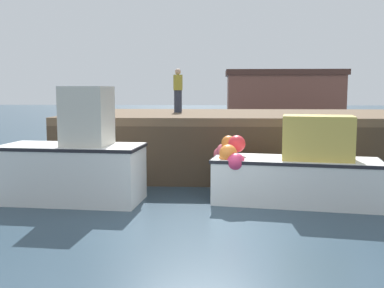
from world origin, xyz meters
TOP-DOWN VIEW (x-y plane):
  - ground at (0.00, 0.00)m, footprint 120.00×160.00m
  - pier at (1.48, 6.29)m, footprint 12.42×6.65m
  - fishing_boat_near_left at (-3.25, 1.68)m, footprint 3.74×1.91m
  - fishing_boat_near_right at (2.42, 1.80)m, footprint 4.39×2.19m
  - dockworker at (-1.05, 7.18)m, footprint 0.34×0.34m
  - warehouse at (6.41, 33.06)m, footprint 10.53×5.66m

SIDE VIEW (x-z plane):
  - ground at x=0.00m, z-range -0.10..0.00m
  - fishing_boat_near_right at x=2.42m, z-range -0.26..1.99m
  - fishing_boat_near_left at x=-3.25m, z-range -0.45..2.52m
  - pier at x=1.48m, z-range 0.66..2.72m
  - warehouse at x=6.41m, z-range 0.02..4.71m
  - dockworker at x=-1.05m, z-range 2.06..3.66m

